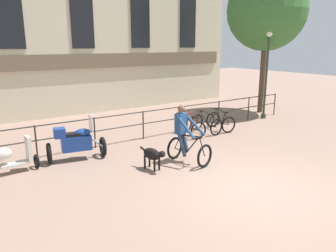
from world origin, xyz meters
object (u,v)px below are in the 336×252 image
object	(u,v)px
cyclist_with_bike	(186,137)
street_lamp	(267,70)
parked_motorcycle	(76,142)
parked_bicycle_mid_right	(221,121)
dog	(153,155)
parked_bicycle_near_lamp	(191,127)
parked_scooter	(11,157)
parked_bicycle_mid_left	(206,124)

from	to	relation	value
cyclist_with_bike	street_lamp	bearing A→B (deg)	7.13
parked_motorcycle	parked_bicycle_mid_right	world-z (taller)	parked_motorcycle
cyclist_with_bike	dog	distance (m)	1.17
cyclist_with_bike	parked_motorcycle	world-z (taller)	cyclist_with_bike
cyclist_with_bike	street_lamp	world-z (taller)	street_lamp
parked_bicycle_near_lamp	street_lamp	size ratio (longest dim) A/B	0.30
parked_bicycle_near_lamp	parked_bicycle_mid_right	world-z (taller)	same
dog	parked_motorcycle	bearing A→B (deg)	114.55
cyclist_with_bike	street_lamp	size ratio (longest dim) A/B	0.43
dog	parked_bicycle_near_lamp	bearing A→B (deg)	23.07
dog	parked_bicycle_near_lamp	size ratio (longest dim) A/B	0.83
dog	street_lamp	size ratio (longest dim) A/B	0.25
parked_scooter	street_lamp	bearing A→B (deg)	-90.09
dog	parked_bicycle_mid_left	world-z (taller)	parked_bicycle_mid_left
parked_motorcycle	parked_bicycle_near_lamp	world-z (taller)	parked_motorcycle
cyclist_with_bike	dog	world-z (taller)	cyclist_with_bike
dog	parked_bicycle_mid_right	bearing A→B (deg)	13.15
parked_bicycle_near_lamp	cyclist_with_bike	bearing A→B (deg)	56.65
parked_motorcycle	parked_scooter	xyz separation A→B (m)	(-1.80, -0.05, -0.10)
cyclist_with_bike	parked_bicycle_mid_right	size ratio (longest dim) A/B	1.44
parked_bicycle_mid_left	parked_scooter	xyz separation A→B (m)	(-7.08, -0.17, 0.10)
parked_bicycle_mid_left	parked_scooter	world-z (taller)	parked_scooter
parked_bicycle_near_lamp	parked_bicycle_mid_left	bearing A→B (deg)	-171.23
cyclist_with_bike	parked_scooter	distance (m)	4.82
cyclist_with_bike	dog	xyz separation A→B (m)	(-1.12, 0.02, -0.32)
cyclist_with_bike	parked_scooter	bearing A→B (deg)	141.79
parked_scooter	street_lamp	distance (m)	11.20
parked_bicycle_mid_left	parked_scooter	distance (m)	7.08
parked_bicycle_mid_left	dog	bearing A→B (deg)	24.40
parked_bicycle_mid_right	parked_scooter	size ratio (longest dim) A/B	0.91
parked_motorcycle	street_lamp	xyz separation A→B (m)	(9.24, 0.56, 1.69)
street_lamp	dog	bearing A→B (deg)	-161.78
parked_bicycle_mid_left	street_lamp	size ratio (longest dim) A/B	0.29
cyclist_with_bike	parked_bicycle_mid_left	xyz separation A→B (m)	(2.69, 2.14, -0.41)
dog	parked_bicycle_near_lamp	distance (m)	3.72
parked_scooter	dog	bearing A→B (deg)	-124.12
dog	parked_bicycle_mid_left	xyz separation A→B (m)	(3.82, 2.12, -0.08)
parked_bicycle_near_lamp	parked_motorcycle	bearing A→B (deg)	10.31
parked_bicycle_near_lamp	parked_bicycle_mid_right	bearing A→B (deg)	-171.23
cyclist_with_bike	parked_bicycle_near_lamp	size ratio (longest dim) A/B	1.42
parked_bicycle_mid_right	street_lamp	distance (m)	3.74
parked_motorcycle	parked_bicycle_near_lamp	size ratio (longest dim) A/B	1.49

